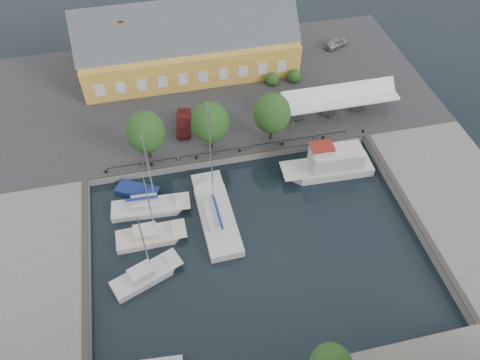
# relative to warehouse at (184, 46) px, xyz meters

# --- Properties ---
(ground) EXTENTS (140.00, 140.00, 0.00)m
(ground) POSITION_rel_warehouse_xyz_m (2.60, -28.36, -4.43)
(ground) COLOR black
(ground) RESTS_ON ground
(north_quay) EXTENTS (56.00, 26.00, 1.00)m
(north_quay) POSITION_rel_warehouse_xyz_m (2.60, -5.36, -3.93)
(north_quay) COLOR #2D2D30
(north_quay) RESTS_ON ground
(west_quay) EXTENTS (12.00, 24.00, 1.00)m
(west_quay) POSITION_rel_warehouse_xyz_m (-19.40, -30.36, -3.93)
(west_quay) COLOR slate
(west_quay) RESTS_ON ground
(east_quay) EXTENTS (12.00, 24.00, 1.00)m
(east_quay) POSITION_rel_warehouse_xyz_m (24.60, -30.36, -3.93)
(east_quay) COLOR slate
(east_quay) RESTS_ON ground
(quay_edge_fittings) EXTENTS (56.00, 24.72, 0.40)m
(quay_edge_fittings) POSITION_rel_warehouse_xyz_m (2.62, -23.61, -3.37)
(quay_edge_fittings) COLOR #383533
(quay_edge_fittings) RESTS_ON north_quay
(warehouse) EXTENTS (28.56, 14.00, 9.55)m
(warehouse) POSITION_rel_warehouse_xyz_m (0.00, 0.00, 0.00)
(warehouse) COLOR gold
(warehouse) RESTS_ON north_quay
(tent_canopy) EXTENTS (14.00, 4.00, 2.83)m
(tent_canopy) POSITION_rel_warehouse_xyz_m (16.60, -13.86, -0.74)
(tent_canopy) COLOR white
(tent_canopy) RESTS_ON north_quay
(quay_trees) EXTENTS (18.20, 4.20, 6.30)m
(quay_trees) POSITION_rel_warehouse_xyz_m (0.60, -16.36, 0.45)
(quay_trees) COLOR black
(quay_trees) RESTS_ON north_quay
(car_silver) EXTENTS (4.05, 2.88, 1.28)m
(car_silver) POSITION_rel_warehouse_xyz_m (21.97, 0.38, -2.79)
(car_silver) COLOR #93959A
(car_silver) RESTS_ON north_quay
(car_red) EXTENTS (2.35, 4.85, 1.53)m
(car_red) POSITION_rel_warehouse_xyz_m (-1.99, -12.19, -2.66)
(car_red) COLOR #4F1213
(car_red) RESTS_ON north_quay
(center_sailboat) EXTENTS (3.61, 11.21, 14.87)m
(center_sailboat) POSITION_rel_warehouse_xyz_m (-0.63, -25.79, -4.07)
(center_sailboat) COLOR silver
(center_sailboat) RESTS_ON ground
(trawler) EXTENTS (10.47, 3.45, 5.00)m
(trawler) POSITION_rel_warehouse_xyz_m (13.00, -21.99, -3.41)
(trawler) COLOR silver
(trawler) RESTS_ON ground
(west_boat_a) EXTENTS (8.41, 2.83, 11.01)m
(west_boat_a) POSITION_rel_warehouse_xyz_m (-7.35, -23.04, -4.16)
(west_boat_a) COLOR silver
(west_boat_a) RESTS_ON ground
(west_boat_b) EXTENTS (7.07, 2.49, 9.76)m
(west_boat_b) POSITION_rel_warehouse_xyz_m (-7.62, -26.75, -4.17)
(west_boat_b) COLOR beige
(west_boat_b) RESTS_ON ground
(west_boat_c) EXTENTS (7.03, 4.51, 9.42)m
(west_boat_c) POSITION_rel_warehouse_xyz_m (-8.41, -31.12, -4.17)
(west_boat_c) COLOR silver
(west_boat_c) RESTS_ON ground
(launch_nw) EXTENTS (4.96, 3.84, 0.88)m
(launch_nw) POSITION_rel_warehouse_xyz_m (-8.44, -20.24, -4.34)
(launch_nw) COLOR navy
(launch_nw) RESTS_ON ground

